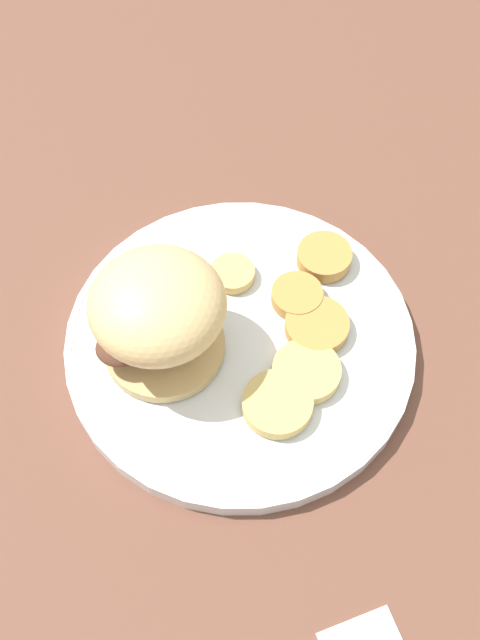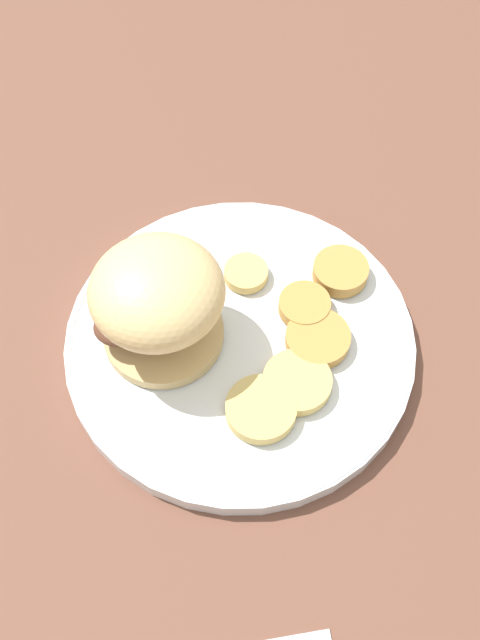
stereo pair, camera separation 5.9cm
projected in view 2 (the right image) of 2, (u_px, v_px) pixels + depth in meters
The scene contains 9 objects.
ground_plane at pixel (240, 347), 0.62m from camera, with size 4.00×4.00×0.00m, color brown.
dinner_plate at pixel (240, 341), 0.61m from camera, with size 0.29×0.29×0.02m.
sandwich at pixel (158, 301), 0.56m from camera, with size 0.10×0.10×0.09m.
potato_round_0 at pixel (297, 382), 0.58m from camera, with size 0.05×0.05×0.01m, color #DBB766.
potato_round_1 at pixel (340, 271), 0.63m from camera, with size 0.05×0.05×0.01m, color #BC8942.
potato_round_2 at pixel (244, 273), 0.63m from camera, with size 0.04×0.04×0.01m, color #DBB766.
potato_round_3 at pixel (305, 306), 0.62m from camera, with size 0.04×0.04×0.01m, color #BC8942.
potato_round_4 at pixel (318, 337), 0.60m from camera, with size 0.05×0.05×0.01m, color #BC8942.
potato_round_5 at pixel (261, 409), 0.57m from camera, with size 0.05×0.05×0.01m, color #DBB766.
Camera 2 is at (-0.31, -0.03, 0.54)m, focal length 42.00 mm.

